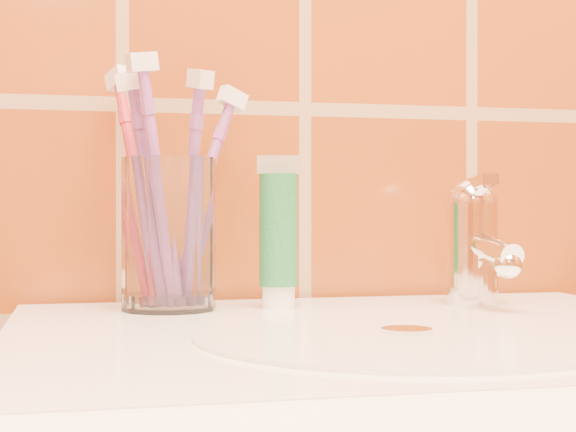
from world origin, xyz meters
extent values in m
cylinder|color=silver|center=(0.00, 0.91, 0.85)|extent=(0.30, 0.30, 0.00)
cylinder|color=white|center=(0.00, 0.91, 0.85)|extent=(0.04, 0.04, 0.00)
cylinder|color=white|center=(-0.15, 1.11, 0.92)|extent=(0.11, 0.11, 0.14)
cylinder|color=white|center=(-0.05, 1.11, 0.86)|extent=(0.03, 0.03, 0.02)
cylinder|color=#176230|center=(-0.05, 1.11, 0.92)|extent=(0.03, 0.03, 0.10)
cube|color=beige|center=(-0.05, 1.11, 0.98)|extent=(0.04, 0.00, 0.02)
cylinder|color=white|center=(0.14, 1.09, 0.90)|extent=(0.05, 0.05, 0.09)
sphere|color=white|center=(0.14, 1.09, 0.94)|extent=(0.05, 0.05, 0.05)
cylinder|color=white|center=(0.14, 1.06, 0.91)|extent=(0.02, 0.09, 0.03)
cube|color=white|center=(0.14, 1.08, 0.96)|extent=(0.02, 0.06, 0.01)
camera|label=1|loc=(-0.22, 0.33, 0.94)|focal=55.00mm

